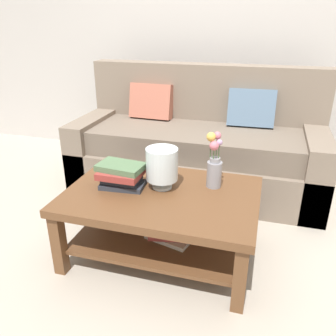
{
  "coord_description": "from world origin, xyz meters",
  "views": [
    {
      "loc": [
        0.57,
        -2.06,
        1.44
      ],
      "look_at": [
        -0.0,
        -0.11,
        0.55
      ],
      "focal_mm": 36.93,
      "sensor_mm": 36.0,
      "label": 1
    }
  ],
  "objects_px": {
    "coffee_table": "(162,210)",
    "book_stack_main": "(121,175)",
    "flower_pitcher": "(214,165)",
    "couch": "(198,147)",
    "glass_hurricane_vase": "(162,165)"
  },
  "relations": [
    {
      "from": "coffee_table",
      "to": "book_stack_main",
      "type": "bearing_deg",
      "value": 177.76
    },
    {
      "from": "coffee_table",
      "to": "book_stack_main",
      "type": "xyz_separation_m",
      "value": [
        -0.27,
        0.01,
        0.21
      ]
    },
    {
      "from": "glass_hurricane_vase",
      "to": "couch",
      "type": "bearing_deg",
      "value": 89.14
    },
    {
      "from": "coffee_table",
      "to": "flower_pitcher",
      "type": "distance_m",
      "value": 0.43
    },
    {
      "from": "book_stack_main",
      "to": "flower_pitcher",
      "type": "xyz_separation_m",
      "value": [
        0.56,
        0.16,
        0.07
      ]
    },
    {
      "from": "couch",
      "to": "flower_pitcher",
      "type": "relative_size",
      "value": 6.06
    },
    {
      "from": "couch",
      "to": "flower_pitcher",
      "type": "height_order",
      "value": "couch"
    },
    {
      "from": "couch",
      "to": "coffee_table",
      "type": "distance_m",
      "value": 1.11
    },
    {
      "from": "glass_hurricane_vase",
      "to": "flower_pitcher",
      "type": "distance_m",
      "value": 0.33
    },
    {
      "from": "coffee_table",
      "to": "couch",
      "type": "bearing_deg",
      "value": 90.17
    },
    {
      "from": "glass_hurricane_vase",
      "to": "flower_pitcher",
      "type": "xyz_separation_m",
      "value": [
        0.31,
        0.11,
        -0.01
      ]
    },
    {
      "from": "couch",
      "to": "flower_pitcher",
      "type": "distance_m",
      "value": 1.01
    },
    {
      "from": "couch",
      "to": "glass_hurricane_vase",
      "type": "bearing_deg",
      "value": -90.86
    },
    {
      "from": "couch",
      "to": "flower_pitcher",
      "type": "bearing_deg",
      "value": -72.67
    },
    {
      "from": "coffee_table",
      "to": "glass_hurricane_vase",
      "type": "height_order",
      "value": "glass_hurricane_vase"
    }
  ]
}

